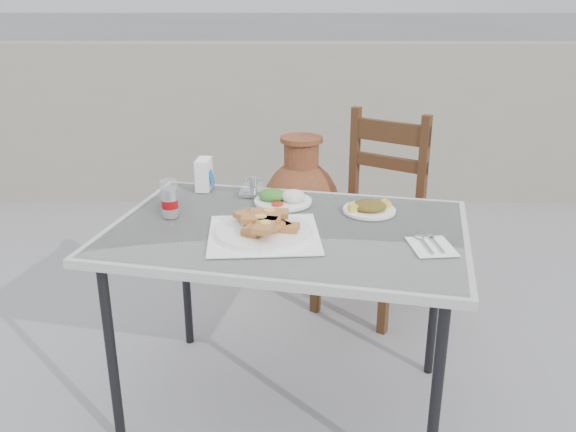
{
  "coord_description": "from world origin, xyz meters",
  "views": [
    {
      "loc": [
        -0.11,
        -2.13,
        1.58
      ],
      "look_at": [
        -0.12,
        -0.04,
        0.79
      ],
      "focal_mm": 38.0,
      "sensor_mm": 36.0,
      "label": 1
    }
  ],
  "objects_px": {
    "salad_rice_plate": "(282,198)",
    "salad_chopped_plate": "(369,208)",
    "pide_plate": "(264,226)",
    "condiment_caddy": "(253,189)",
    "soda_can": "(170,202)",
    "napkin_holder": "(204,174)",
    "terracotta_urn": "(301,210)",
    "cafe_table": "(288,240)",
    "chair": "(373,211)",
    "cola_glass": "(169,194)"
  },
  "relations": [
    {
      "from": "salad_rice_plate",
      "to": "napkin_holder",
      "type": "distance_m",
      "value": 0.38
    },
    {
      "from": "salad_rice_plate",
      "to": "pide_plate",
      "type": "bearing_deg",
      "value": -100.04
    },
    {
      "from": "salad_chopped_plate",
      "to": "soda_can",
      "type": "bearing_deg",
      "value": -175.81
    },
    {
      "from": "cafe_table",
      "to": "terracotta_urn",
      "type": "distance_m",
      "value": 1.32
    },
    {
      "from": "salad_rice_plate",
      "to": "terracotta_urn",
      "type": "bearing_deg",
      "value": 84.77
    },
    {
      "from": "soda_can",
      "to": "salad_chopped_plate",
      "type": "bearing_deg",
      "value": 4.19
    },
    {
      "from": "condiment_caddy",
      "to": "terracotta_urn",
      "type": "relative_size",
      "value": 0.14
    },
    {
      "from": "salad_chopped_plate",
      "to": "salad_rice_plate",
      "type": "bearing_deg",
      "value": 163.26
    },
    {
      "from": "cafe_table",
      "to": "soda_can",
      "type": "bearing_deg",
      "value": 167.85
    },
    {
      "from": "salad_rice_plate",
      "to": "chair",
      "type": "xyz_separation_m",
      "value": [
        0.45,
        0.6,
        -0.27
      ]
    },
    {
      "from": "salad_rice_plate",
      "to": "salad_chopped_plate",
      "type": "distance_m",
      "value": 0.35
    },
    {
      "from": "cafe_table",
      "to": "terracotta_urn",
      "type": "bearing_deg",
      "value": 86.8
    },
    {
      "from": "salad_chopped_plate",
      "to": "condiment_caddy",
      "type": "relative_size",
      "value": 1.79
    },
    {
      "from": "cafe_table",
      "to": "salad_chopped_plate",
      "type": "height_order",
      "value": "salad_chopped_plate"
    },
    {
      "from": "napkin_holder",
      "to": "salad_rice_plate",
      "type": "bearing_deg",
      "value": -23.48
    },
    {
      "from": "salad_rice_plate",
      "to": "soda_can",
      "type": "height_order",
      "value": "soda_can"
    },
    {
      "from": "cafe_table",
      "to": "chair",
      "type": "relative_size",
      "value": 1.42
    },
    {
      "from": "cafe_table",
      "to": "salad_rice_plate",
      "type": "height_order",
      "value": "salad_rice_plate"
    },
    {
      "from": "salad_chopped_plate",
      "to": "soda_can",
      "type": "xyz_separation_m",
      "value": [
        -0.75,
        -0.06,
        0.04
      ]
    },
    {
      "from": "napkin_holder",
      "to": "pide_plate",
      "type": "bearing_deg",
      "value": -57.52
    },
    {
      "from": "salad_chopped_plate",
      "to": "terracotta_urn",
      "type": "distance_m",
      "value": 1.22
    },
    {
      "from": "napkin_holder",
      "to": "terracotta_urn",
      "type": "bearing_deg",
      "value": 67.52
    },
    {
      "from": "cola_glass",
      "to": "napkin_holder",
      "type": "height_order",
      "value": "napkin_holder"
    },
    {
      "from": "salad_rice_plate",
      "to": "chair",
      "type": "distance_m",
      "value": 0.8
    },
    {
      "from": "soda_can",
      "to": "chair",
      "type": "relative_size",
      "value": 0.11
    },
    {
      "from": "condiment_caddy",
      "to": "terracotta_urn",
      "type": "xyz_separation_m",
      "value": [
        0.22,
        0.92,
        -0.43
      ]
    },
    {
      "from": "cafe_table",
      "to": "salad_chopped_plate",
      "type": "xyz_separation_m",
      "value": [
        0.31,
        0.15,
        0.07
      ]
    },
    {
      "from": "condiment_caddy",
      "to": "salad_chopped_plate",
      "type": "bearing_deg",
      "value": -23.85
    },
    {
      "from": "pide_plate",
      "to": "condiment_caddy",
      "type": "relative_size",
      "value": 3.58
    },
    {
      "from": "napkin_holder",
      "to": "soda_can",
      "type": "bearing_deg",
      "value": -99.84
    },
    {
      "from": "salad_chopped_plate",
      "to": "terracotta_urn",
      "type": "xyz_separation_m",
      "value": [
        -0.24,
        1.12,
        -0.42
      ]
    },
    {
      "from": "cafe_table",
      "to": "cola_glass",
      "type": "height_order",
      "value": "cola_glass"
    },
    {
      "from": "pide_plate",
      "to": "salad_chopped_plate",
      "type": "bearing_deg",
      "value": 30.84
    },
    {
      "from": "napkin_holder",
      "to": "terracotta_urn",
      "type": "distance_m",
      "value": 1.05
    },
    {
      "from": "soda_can",
      "to": "condiment_caddy",
      "type": "bearing_deg",
      "value": 41.06
    },
    {
      "from": "salad_chopped_plate",
      "to": "cola_glass",
      "type": "height_order",
      "value": "cola_glass"
    },
    {
      "from": "pide_plate",
      "to": "salad_rice_plate",
      "type": "relative_size",
      "value": 1.77
    },
    {
      "from": "cafe_table",
      "to": "salad_rice_plate",
      "type": "bearing_deg",
      "value": 95.08
    },
    {
      "from": "cola_glass",
      "to": "salad_rice_plate",
      "type": "bearing_deg",
      "value": 2.9
    },
    {
      "from": "pide_plate",
      "to": "soda_can",
      "type": "xyz_separation_m",
      "value": [
        -0.36,
        0.18,
        0.02
      ]
    },
    {
      "from": "soda_can",
      "to": "cola_glass",
      "type": "bearing_deg",
      "value": 101.92
    },
    {
      "from": "condiment_caddy",
      "to": "salad_rice_plate",
      "type": "bearing_deg",
      "value": -39.68
    },
    {
      "from": "napkin_holder",
      "to": "condiment_caddy",
      "type": "xyz_separation_m",
      "value": [
        0.21,
        -0.07,
        -0.04
      ]
    },
    {
      "from": "condiment_caddy",
      "to": "pide_plate",
      "type": "bearing_deg",
      "value": -81.86
    },
    {
      "from": "pide_plate",
      "to": "cafe_table",
      "type": "bearing_deg",
      "value": 46.35
    },
    {
      "from": "salad_rice_plate",
      "to": "soda_can",
      "type": "relative_size",
      "value": 2.07
    },
    {
      "from": "cola_glass",
      "to": "chair",
      "type": "bearing_deg",
      "value": 34.73
    },
    {
      "from": "salad_rice_plate",
      "to": "salad_chopped_plate",
      "type": "bearing_deg",
      "value": -16.74
    },
    {
      "from": "soda_can",
      "to": "pide_plate",
      "type": "bearing_deg",
      "value": -26.75
    },
    {
      "from": "salad_chopped_plate",
      "to": "chair",
      "type": "relative_size",
      "value": 0.2
    }
  ]
}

